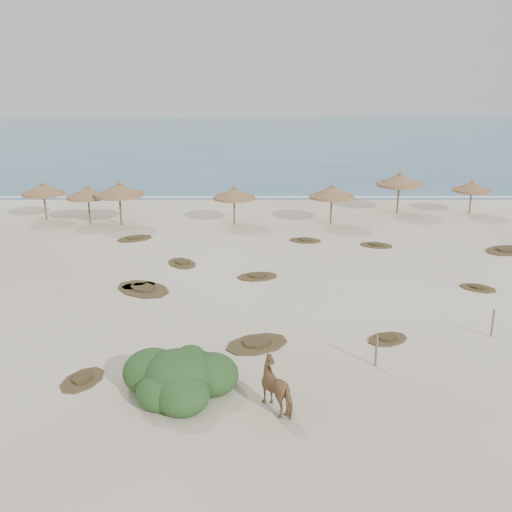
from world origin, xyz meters
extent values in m
plane|color=beige|center=(0.00, 0.00, 0.00)|extent=(160.00, 160.00, 0.00)
cube|color=#2B6382|center=(0.00, 75.00, 0.00)|extent=(200.00, 100.00, 0.01)
cube|color=white|center=(0.00, 26.00, 0.00)|extent=(70.00, 0.60, 0.01)
cylinder|color=brown|center=(-14.54, 18.19, 1.02)|extent=(0.12, 0.12, 2.04)
cylinder|color=olive|center=(-14.54, 18.19, 1.86)|extent=(3.68, 3.68, 0.17)
cone|color=olive|center=(-14.54, 18.19, 2.18)|extent=(3.55, 3.55, 0.73)
cone|color=olive|center=(-14.54, 18.19, 2.62)|extent=(0.35, 0.35, 0.21)
cylinder|color=brown|center=(-11.22, 17.25, 1.00)|extent=(0.11, 0.11, 2.00)
cylinder|color=olive|center=(-11.22, 17.25, 1.83)|extent=(3.55, 3.55, 0.17)
cone|color=olive|center=(-11.22, 17.25, 2.14)|extent=(3.43, 3.43, 0.71)
cone|color=olive|center=(-11.22, 17.25, 2.57)|extent=(0.34, 0.34, 0.21)
cylinder|color=brown|center=(-8.97, 16.69, 1.13)|extent=(0.13, 0.13, 2.26)
cylinder|color=olive|center=(-8.97, 16.69, 2.07)|extent=(4.25, 4.25, 0.19)
cone|color=olive|center=(-8.97, 16.69, 2.43)|extent=(4.11, 4.11, 0.81)
cone|color=olive|center=(-8.97, 16.69, 2.91)|extent=(0.39, 0.39, 0.24)
cylinder|color=brown|center=(-1.38, 16.96, 1.00)|extent=(0.11, 0.11, 1.99)
cylinder|color=olive|center=(-1.38, 16.96, 1.82)|extent=(3.76, 3.76, 0.17)
cone|color=olive|center=(-1.38, 16.96, 2.14)|extent=(3.63, 3.63, 0.71)
cone|color=olive|center=(-1.38, 16.96, 2.56)|extent=(0.34, 0.34, 0.21)
cylinder|color=brown|center=(5.12, 16.82, 1.05)|extent=(0.12, 0.12, 2.10)
cylinder|color=olive|center=(5.12, 16.82, 1.92)|extent=(3.34, 3.34, 0.18)
cone|color=olive|center=(5.12, 16.82, 2.25)|extent=(3.23, 3.23, 0.75)
cone|color=olive|center=(5.12, 16.82, 2.70)|extent=(0.36, 0.36, 0.22)
cylinder|color=brown|center=(10.42, 20.22, 1.15)|extent=(0.13, 0.13, 2.31)
cylinder|color=olive|center=(10.42, 20.22, 2.11)|extent=(3.47, 3.47, 0.20)
cone|color=olive|center=(10.42, 20.22, 2.47)|extent=(3.35, 3.35, 0.82)
cone|color=olive|center=(10.42, 20.22, 2.97)|extent=(0.40, 0.40, 0.24)
cylinder|color=brown|center=(15.58, 19.89, 0.96)|extent=(0.11, 0.11, 1.91)
cylinder|color=olive|center=(15.58, 19.89, 1.75)|extent=(2.85, 2.85, 0.16)
cone|color=olive|center=(15.58, 19.89, 2.05)|extent=(2.76, 2.76, 0.68)
cone|color=olive|center=(15.58, 19.89, 2.46)|extent=(0.33, 0.33, 0.20)
imported|color=olive|center=(0.76, -5.53, 0.73)|extent=(1.62, 1.89, 1.47)
cylinder|color=#635A4A|center=(4.19, -2.91, 0.59)|extent=(0.10, 0.10, 1.18)
cylinder|color=#635A4A|center=(9.10, -0.57, 0.55)|extent=(0.11, 0.11, 1.10)
ellipsoid|color=#305725|center=(-2.35, -4.73, 0.61)|extent=(2.21, 2.21, 1.66)
ellipsoid|color=#305725|center=(-1.36, -4.40, 0.50)|extent=(1.77, 1.77, 1.33)
ellipsoid|color=#305725|center=(-3.24, -4.29, 0.55)|extent=(1.88, 1.88, 1.41)
ellipsoid|color=#305725|center=(-2.13, -5.51, 0.44)|extent=(1.66, 1.66, 1.24)
ellipsoid|color=#305725|center=(-2.80, -5.29, 0.42)|extent=(1.55, 1.55, 1.16)
ellipsoid|color=#305725|center=(-1.69, -3.74, 0.39)|extent=(1.33, 1.33, 0.99)
ellipsoid|color=#305725|center=(-2.02, -4.18, 0.99)|extent=(0.99, 0.99, 0.75)
ellipsoid|color=#305725|center=(-2.69, -4.62, 1.05)|extent=(0.88, 0.88, 0.66)
camera|label=1|loc=(0.06, -20.50, 9.51)|focal=40.00mm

